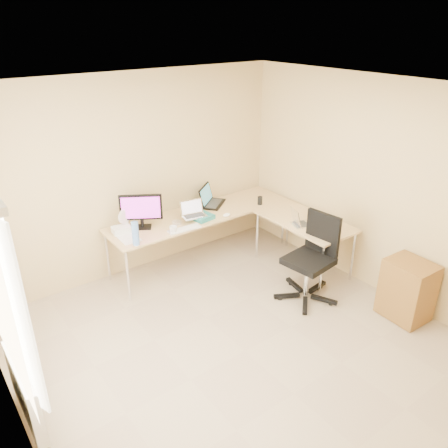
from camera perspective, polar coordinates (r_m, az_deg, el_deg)
floor at (r=4.82m, az=2.68°, el=-16.00°), size 4.50×4.50×0.00m
ceiling at (r=3.68m, az=3.52°, el=16.20°), size 4.50×4.50×0.00m
wall_back at (r=5.85m, az=-11.18°, el=6.02°), size 4.50×0.00×4.50m
wall_left at (r=3.36m, az=-26.53°, el=-11.76°), size 0.00×4.50×4.50m
wall_right at (r=5.56m, az=20.03°, el=3.93°), size 0.00×4.50×4.50m
desk_main at (r=6.22m, az=-2.84°, el=-1.71°), size 2.65×0.70×0.73m
desk_return at (r=6.11m, az=10.11°, el=-2.61°), size 0.70×1.30×0.73m
monitor at (r=5.65m, az=-10.58°, el=1.61°), size 0.54×0.42×0.45m
book_stack at (r=5.92m, az=-3.12°, el=1.07°), size 0.30×0.38×0.06m
laptop_center at (r=5.80m, az=-3.91°, el=1.91°), size 0.35×0.29×0.20m
laptop_black at (r=6.30m, az=-1.47°, el=3.68°), size 0.54×0.52×0.27m
keyboard at (r=5.61m, az=-5.11°, el=-0.65°), size 0.43×0.15×0.02m
mouse at (r=5.96m, az=0.35°, el=1.18°), size 0.13×0.11×0.04m
mug at (r=5.52m, az=-6.53°, el=-0.74°), size 0.12×0.12×0.09m
cd_stack at (r=5.78m, az=-6.06°, el=0.18°), size 0.13×0.13×0.03m
water_bottle at (r=5.27m, az=-11.31°, el=-1.19°), size 0.10×0.10×0.29m
papers at (r=5.50m, az=-12.13°, el=-1.76°), size 0.24×0.33×0.01m
white_box at (r=5.65m, az=-13.03°, el=-0.69°), size 0.24×0.18×0.08m
desk_fan at (r=5.72m, az=-12.75°, el=0.60°), size 0.25×0.25×0.24m
black_cup at (r=6.35m, az=4.64°, el=3.02°), size 0.09×0.09×0.12m
laptop_return at (r=5.77m, az=9.97°, el=0.73°), size 0.34×0.30×0.19m
office_chair at (r=5.42m, az=10.77°, el=-4.86°), size 0.72×0.72×1.08m
cabinet at (r=5.48m, az=22.45°, el=-7.83°), size 0.43×0.52×0.70m
radiator at (r=4.26m, az=-24.21°, el=-19.06°), size 0.09×0.80×0.55m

